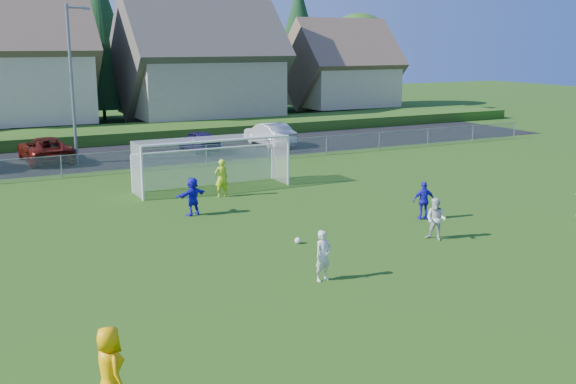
% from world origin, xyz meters
% --- Properties ---
extents(ground, '(160.00, 160.00, 0.00)m').
position_xyz_m(ground, '(0.00, 0.00, 0.00)').
color(ground, '#193D0C').
rests_on(ground, ground).
extents(asphalt_lot, '(60.00, 60.00, 0.00)m').
position_xyz_m(asphalt_lot, '(0.00, 27.50, 0.01)').
color(asphalt_lot, black).
rests_on(asphalt_lot, ground).
extents(grass_embankment, '(70.00, 6.00, 0.80)m').
position_xyz_m(grass_embankment, '(0.00, 35.00, 0.40)').
color(grass_embankment, '#1E420F').
rests_on(grass_embankment, ground).
extents(soccer_ball, '(0.22, 0.22, 0.22)m').
position_xyz_m(soccer_ball, '(-0.64, 6.02, 0.11)').
color(soccer_ball, white).
rests_on(soccer_ball, ground).
extents(referee, '(0.66, 0.91, 1.71)m').
position_xyz_m(referee, '(-9.00, -1.98, 0.85)').
color(referee, '#F7A804').
rests_on(referee, ground).
extents(player_white_a, '(0.62, 0.47, 1.53)m').
position_xyz_m(player_white_a, '(-1.75, 2.40, 0.76)').
color(player_white_a, silver).
rests_on(player_white_a, ground).
extents(player_white_b, '(0.86, 0.92, 1.52)m').
position_xyz_m(player_white_b, '(3.94, 4.17, 0.76)').
color(player_white_b, silver).
rests_on(player_white_b, ground).
extents(player_blue_a, '(0.97, 0.63, 1.53)m').
position_xyz_m(player_blue_a, '(5.38, 6.64, 0.77)').
color(player_blue_a, '#1B14C3').
rests_on(player_blue_a, ground).
extents(player_blue_b, '(1.53, 0.92, 1.57)m').
position_xyz_m(player_blue_b, '(-2.54, 11.53, 0.79)').
color(player_blue_b, '#1B14C3').
rests_on(player_blue_b, ground).
extents(goalkeeper, '(0.63, 0.42, 1.73)m').
position_xyz_m(goalkeeper, '(-0.23, 14.12, 0.87)').
color(goalkeeper, '#B2DC19').
rests_on(goalkeeper, ground).
extents(car_c, '(2.75, 5.47, 1.49)m').
position_xyz_m(car_c, '(-6.02, 27.44, 0.74)').
color(car_c, '#4F1009').
rests_on(car_c, ground).
extents(car_e, '(1.82, 4.11, 1.37)m').
position_xyz_m(car_e, '(3.38, 26.99, 0.69)').
color(car_e, '#1B154A').
rests_on(car_e, ground).
extents(car_f, '(1.85, 4.82, 1.57)m').
position_xyz_m(car_f, '(8.53, 27.18, 0.78)').
color(car_f, '#AFAFAF').
rests_on(car_f, ground).
extents(soccer_goal, '(7.42, 1.90, 2.50)m').
position_xyz_m(soccer_goal, '(0.00, 16.05, 1.63)').
color(soccer_goal, white).
rests_on(soccer_goal, ground).
extents(chainlink_fence, '(52.06, 0.06, 1.20)m').
position_xyz_m(chainlink_fence, '(0.00, 22.00, 0.63)').
color(chainlink_fence, gray).
rests_on(chainlink_fence, ground).
extents(streetlight, '(1.38, 0.18, 9.00)m').
position_xyz_m(streetlight, '(-4.45, 26.00, 4.84)').
color(streetlight, slate).
rests_on(streetlight, ground).
extents(houses_row, '(53.90, 11.45, 13.27)m').
position_xyz_m(houses_row, '(1.97, 42.46, 7.33)').
color(houses_row, tan).
rests_on(houses_row, ground).
extents(tree_row, '(65.98, 12.36, 13.80)m').
position_xyz_m(tree_row, '(1.04, 48.74, 6.91)').
color(tree_row, '#382616').
rests_on(tree_row, ground).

